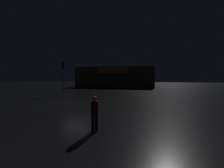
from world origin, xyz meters
TOP-DOWN VIEW (x-y plane):
  - ground_plane at (0.00, 0.00)m, footprint 120.00×120.00m
  - store_building at (-1.93, 27.06)m, footprint 18.93×9.48m
  - traffic_signal_opposite at (-5.03, 6.24)m, footprint 0.41×0.43m
  - pedestrian at (4.54, -7.40)m, footprint 0.42×0.42m

SIDE VIEW (x-z plane):
  - ground_plane at x=0.00m, z-range 0.00..0.00m
  - pedestrian at x=4.54m, z-range 0.13..1.76m
  - store_building at x=-1.93m, z-range 0.00..4.87m
  - traffic_signal_opposite at x=-5.03m, z-range 1.20..5.65m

